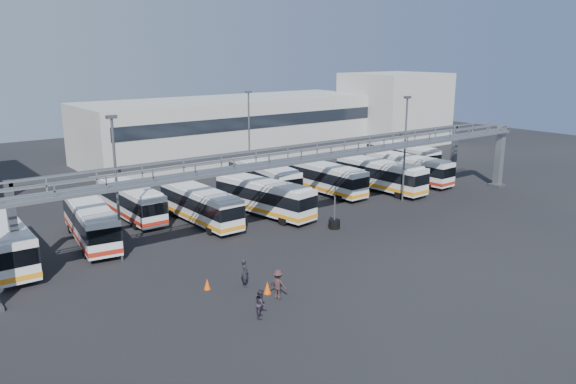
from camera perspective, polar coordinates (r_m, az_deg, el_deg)
ground at (r=43.26m, az=7.89°, el=-5.34°), size 140.00×140.00×0.00m
gantry at (r=45.98m, az=2.95°, el=3.06°), size 51.40×5.15×7.10m
warehouse at (r=78.94m, az=-5.51°, el=6.55°), size 42.00×14.00×8.00m
building_right at (r=90.86m, az=10.77°, el=8.32°), size 14.00×12.00×11.00m
light_pole_left at (r=39.80m, az=-17.04°, el=1.03°), size 0.70×0.35×10.21m
light_pole_mid at (r=55.07m, az=11.81°, el=4.85°), size 0.70×0.35×10.21m
light_pole_back at (r=61.08m, az=-3.98°, el=6.01°), size 0.70×0.35×10.21m
bus_0 at (r=43.01m, az=-27.00°, el=-4.39°), size 2.69×10.76×3.26m
bus_1 at (r=45.41m, az=-19.44°, el=-2.76°), size 3.81×10.68×3.17m
bus_2 at (r=50.85m, az=-15.65°, el=-0.80°), size 2.34×10.01×3.04m
bus_3 at (r=48.18m, az=-8.88°, el=-1.22°), size 2.56×10.19×3.08m
bus_4 at (r=50.03m, az=-2.41°, el=-0.42°), size 4.10×10.74×3.19m
bus_5 at (r=57.03m, az=-2.53°, el=1.52°), size 3.89×11.41×3.40m
bus_6 at (r=57.80m, az=3.77°, el=1.51°), size 2.69×10.34×3.12m
bus_7 at (r=59.56m, az=9.38°, el=1.78°), size 3.01×10.69×3.21m
bus_8 at (r=63.86m, az=12.36°, el=2.39°), size 2.78×10.15×3.05m
bus_9 at (r=70.86m, az=11.49°, el=3.67°), size 3.58×10.94×3.26m
pedestrian_a at (r=35.37m, az=-4.43°, el=-8.18°), size 0.61×0.77×1.84m
pedestrian_b at (r=31.54m, az=-2.76°, el=-11.26°), size 0.98×1.00×1.62m
pedestrian_c at (r=33.65m, az=-1.02°, el=-9.35°), size 1.15×1.36×1.83m
cone_left at (r=34.55m, az=-2.11°, el=-9.67°), size 0.49×0.49×0.76m
cone_right at (r=35.47m, az=-8.21°, el=-9.23°), size 0.50×0.50×0.69m
tire_stack at (r=46.74m, az=4.73°, el=-3.17°), size 0.95×0.95×2.72m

